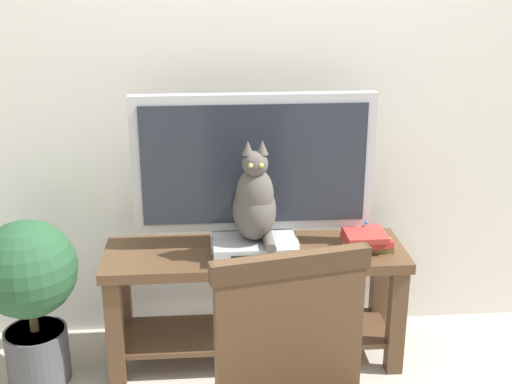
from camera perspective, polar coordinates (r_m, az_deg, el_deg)
name	(u,v)px	position (r m, az deg, el deg)	size (l,w,h in m)	color
back_wall	(259,36)	(3.04, 0.25, 13.04)	(7.00, 0.12, 2.80)	silver
tv_stand	(255,285)	(2.99, -0.08, -7.89)	(1.30, 0.40, 0.53)	#513823
tv	(254,168)	(2.85, -0.17, 2.01)	(1.02, 0.20, 0.67)	#B7B7BC
media_box	(254,246)	(2.86, -0.14, -4.63)	(0.35, 0.27, 0.08)	#ADADB2
cat	(255,202)	(2.77, -0.10, -0.87)	(0.18, 0.28, 0.44)	#514C47
book_stack	(366,240)	(2.95, 9.33, -4.01)	(0.23, 0.19, 0.08)	olive
potted_plant	(30,287)	(2.96, -18.62, -7.64)	(0.41, 0.41, 0.73)	#47474C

